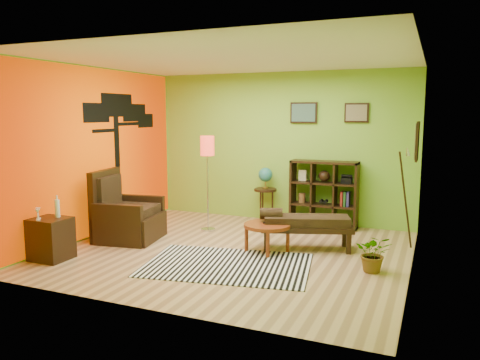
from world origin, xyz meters
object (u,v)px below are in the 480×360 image
at_px(globe_table, 265,181).
at_px(side_cabinet, 51,238).
at_px(cube_shelf, 325,194).
at_px(potted_plant, 374,257).
at_px(armchair, 126,218).
at_px(floor_lamp, 207,154).
at_px(bench, 304,223).
at_px(coffee_table, 267,228).

bearing_deg(globe_table, side_cabinet, -120.75).
bearing_deg(cube_shelf, side_cabinet, -132.78).
bearing_deg(potted_plant, armchair, 178.95).
bearing_deg(armchair, floor_lamp, 46.91).
bearing_deg(cube_shelf, floor_lamp, -150.55).
bearing_deg(side_cabinet, armchair, 76.34).
bearing_deg(floor_lamp, bench, -14.62).
relative_size(floor_lamp, bench, 1.15).
xyz_separation_m(coffee_table, bench, (0.47, 0.32, 0.04)).
xyz_separation_m(armchair, floor_lamp, (0.98, 1.04, 1.00)).
relative_size(coffee_table, floor_lamp, 0.42).
relative_size(armchair, cube_shelf, 0.94).
bearing_deg(cube_shelf, potted_plant, -62.06).
xyz_separation_m(coffee_table, armchair, (-2.36, -0.23, -0.02)).
height_order(coffee_table, cube_shelf, cube_shelf).
height_order(coffee_table, bench, bench).
relative_size(armchair, side_cabinet, 1.25).
xyz_separation_m(floor_lamp, cube_shelf, (1.82, 1.03, -0.74)).
relative_size(floor_lamp, globe_table, 1.61).
height_order(armchair, side_cabinet, armchair).
relative_size(cube_shelf, bench, 0.83).
xyz_separation_m(coffee_table, potted_plant, (1.57, -0.31, -0.17)).
xyz_separation_m(armchair, potted_plant, (3.94, -0.07, -0.15)).
bearing_deg(floor_lamp, coffee_table, -30.24).
height_order(side_cabinet, globe_table, globe_table).
relative_size(globe_table, potted_plant, 2.05).
xyz_separation_m(floor_lamp, potted_plant, (2.96, -1.12, -1.14)).
relative_size(coffee_table, side_cabinet, 0.76).
bearing_deg(coffee_table, floor_lamp, 149.76).
bearing_deg(bench, floor_lamp, 165.38).
bearing_deg(cube_shelf, coffee_table, -103.35).
xyz_separation_m(coffee_table, cube_shelf, (0.44, 1.84, 0.23)).
height_order(floor_lamp, globe_table, floor_lamp).
height_order(globe_table, bench, globe_table).
relative_size(globe_table, cube_shelf, 0.86).
xyz_separation_m(armchair, cube_shelf, (2.80, 2.07, 0.26)).
bearing_deg(potted_plant, bench, 150.28).
bearing_deg(floor_lamp, armchair, -133.09).
bearing_deg(bench, cube_shelf, 91.26).
distance_m(coffee_table, armchair, 2.38).
relative_size(armchair, bench, 0.79).
bearing_deg(coffee_table, cube_shelf, 76.65).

